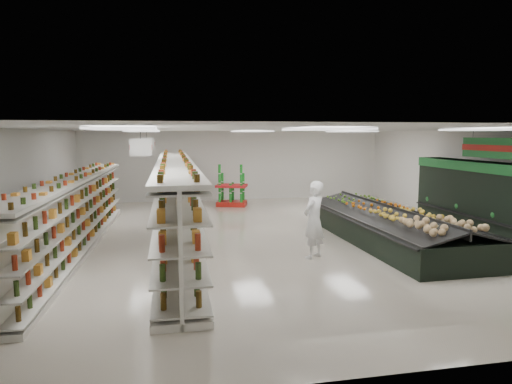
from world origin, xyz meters
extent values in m
plane|color=beige|center=(0.00, 0.00, 0.00)|extent=(16.00, 16.00, 0.00)
cube|color=white|center=(0.00, 0.00, 3.20)|extent=(14.00, 16.00, 0.02)
cube|color=white|center=(0.00, 8.00, 1.60)|extent=(14.00, 0.02, 3.20)
cube|color=white|center=(0.00, -8.00, 1.60)|extent=(14.00, 0.02, 3.20)
cube|color=white|center=(-7.00, 0.00, 1.60)|extent=(0.02, 16.00, 3.20)
cube|color=white|center=(7.00, 0.00, 1.60)|extent=(0.02, 16.00, 3.20)
cube|color=black|center=(6.55, -1.50, 1.10)|extent=(0.80, 8.00, 2.20)
cube|color=#1D702E|center=(6.53, -1.50, 2.05)|extent=(0.85, 8.00, 0.30)
cube|color=black|center=(6.30, -1.50, 0.55)|extent=(0.55, 7.80, 0.15)
cube|color=silver|center=(6.40, -1.50, 1.35)|extent=(0.45, 7.70, 0.03)
cube|color=silver|center=(6.40, -1.50, 1.65)|extent=(0.45, 7.70, 0.03)
cube|color=white|center=(-3.80, -2.00, 2.75)|extent=(0.50, 0.06, 0.40)
cube|color=red|center=(-3.80, -2.00, 2.75)|extent=(0.52, 0.02, 0.12)
cylinder|color=black|center=(-3.80, -2.00, 3.05)|extent=(0.01, 0.01, 0.50)
cube|color=white|center=(-3.80, 2.00, 2.75)|extent=(0.50, 0.06, 0.40)
cube|color=red|center=(-3.80, 2.00, 2.75)|extent=(0.52, 0.02, 0.12)
cylinder|color=black|center=(-3.80, 2.00, 3.05)|extent=(0.01, 0.01, 0.50)
cube|color=#1D702E|center=(6.25, -1.50, 2.65)|extent=(0.10, 3.20, 0.60)
cube|color=red|center=(6.19, -1.50, 2.65)|extent=(0.03, 3.20, 0.18)
cylinder|color=black|center=(6.25, -0.30, 3.05)|extent=(0.01, 0.01, 0.50)
cube|color=white|center=(-5.60, -0.48, 0.06)|extent=(1.25, 11.17, 0.11)
cube|color=white|center=(-5.60, -0.48, 0.93)|extent=(0.47, 11.14, 1.86)
cube|color=white|center=(-5.60, -0.48, 1.90)|extent=(1.25, 11.17, 0.07)
cube|color=silver|center=(-5.81, -0.47, 0.17)|extent=(0.82, 11.07, 0.03)
cube|color=silver|center=(-5.81, -0.47, 0.57)|extent=(0.82, 11.07, 0.03)
cube|color=silver|center=(-5.81, -0.47, 0.98)|extent=(0.82, 11.07, 0.03)
cube|color=silver|center=(-5.81, -0.47, 1.39)|extent=(0.82, 11.07, 0.03)
cube|color=silver|center=(-5.81, -0.47, 1.79)|extent=(0.82, 11.07, 0.03)
cube|color=silver|center=(-5.38, -0.49, 0.17)|extent=(0.82, 11.07, 0.03)
cube|color=silver|center=(-5.38, -0.49, 0.57)|extent=(0.82, 11.07, 0.03)
cube|color=silver|center=(-5.38, -0.49, 0.98)|extent=(0.82, 11.07, 0.03)
cube|color=silver|center=(-5.38, -0.49, 1.39)|extent=(0.82, 11.07, 0.03)
cube|color=silver|center=(-5.38, -0.49, 1.79)|extent=(0.82, 11.07, 0.03)
cube|color=white|center=(-2.97, 0.42, 0.07)|extent=(1.19, 13.26, 0.13)
cube|color=white|center=(-2.97, 0.42, 1.10)|extent=(0.26, 13.24, 2.21)
cube|color=white|center=(-2.97, 0.42, 2.25)|extent=(1.19, 13.26, 0.09)
cube|color=silver|center=(-3.22, 0.42, 0.20)|extent=(0.68, 13.14, 0.03)
cube|color=silver|center=(-3.22, 0.42, 0.68)|extent=(0.68, 13.14, 0.03)
cube|color=silver|center=(-3.22, 0.42, 1.16)|extent=(0.68, 13.14, 0.03)
cube|color=silver|center=(-3.22, 0.42, 1.65)|extent=(0.68, 13.14, 0.03)
cube|color=silver|center=(-3.22, 0.42, 2.13)|extent=(0.68, 13.14, 0.03)
cube|color=silver|center=(-2.71, 0.42, 0.20)|extent=(0.68, 13.14, 0.03)
cube|color=silver|center=(-2.71, 0.42, 0.68)|extent=(0.68, 13.14, 0.03)
cube|color=silver|center=(-2.71, 0.42, 1.16)|extent=(0.68, 13.14, 0.03)
cube|color=silver|center=(-2.71, 0.42, 1.65)|extent=(0.68, 13.14, 0.03)
cube|color=silver|center=(-2.71, 0.42, 2.13)|extent=(0.68, 13.14, 0.03)
cube|color=black|center=(3.02, -1.24, 0.35)|extent=(2.49, 7.03, 0.70)
cube|color=#262626|center=(1.86, -1.26, 0.72)|extent=(0.16, 6.99, 0.06)
cube|color=#262626|center=(4.17, -1.23, 0.72)|extent=(0.16, 6.99, 0.06)
cube|color=black|center=(2.39, -1.25, 0.82)|extent=(1.38, 6.91, 0.36)
cube|color=black|center=(3.64, -1.24, 0.82)|extent=(1.38, 6.91, 0.36)
cube|color=#262626|center=(3.02, -1.24, 0.92)|extent=(0.15, 6.89, 0.25)
cube|color=red|center=(-0.45, 6.11, 0.10)|extent=(1.42, 1.16, 0.20)
cube|color=red|center=(-0.45, 6.11, 0.87)|extent=(1.49, 1.22, 0.10)
imported|color=white|center=(0.31, -2.49, 0.96)|extent=(0.83, 0.80, 1.92)
imported|color=#A08562|center=(-2.95, 5.00, 0.76)|extent=(0.65, 0.84, 1.53)
camera|label=1|loc=(-3.29, -13.04, 3.06)|focal=32.00mm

